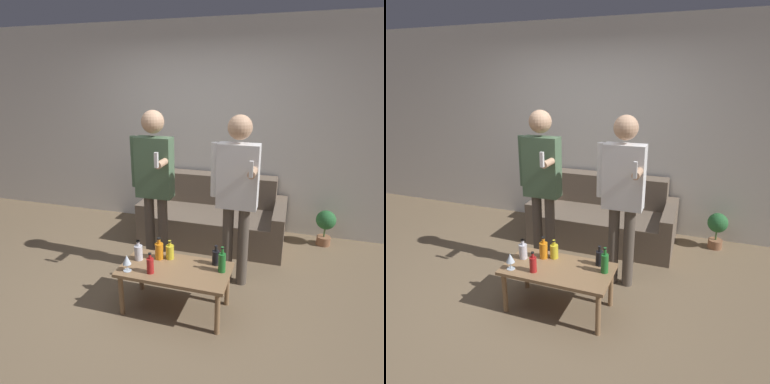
% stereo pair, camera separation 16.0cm
% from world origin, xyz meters
% --- Properties ---
extents(ground_plane, '(16.00, 16.00, 0.00)m').
position_xyz_m(ground_plane, '(0.00, 0.00, 0.00)').
color(ground_plane, '#756047').
extents(wall_back, '(8.00, 0.06, 2.70)m').
position_xyz_m(wall_back, '(0.00, 1.97, 1.35)').
color(wall_back, silver).
rests_on(wall_back, ground_plane).
extents(couch, '(1.76, 0.90, 0.79)m').
position_xyz_m(couch, '(0.32, 1.51, 0.28)').
color(couch, '#6B5B4C').
rests_on(couch, ground_plane).
extents(coffee_table, '(0.96, 0.50, 0.42)m').
position_xyz_m(coffee_table, '(0.33, -0.04, 0.37)').
color(coffee_table, '#8E6B47').
rests_on(coffee_table, ground_plane).
extents(bottle_orange, '(0.07, 0.07, 0.18)m').
position_xyz_m(bottle_orange, '(0.23, 0.11, 0.49)').
color(bottle_orange, yellow).
rests_on(bottle_orange, coffee_table).
extents(bottle_green, '(0.08, 0.08, 0.19)m').
position_xyz_m(bottle_green, '(-0.03, 0.01, 0.49)').
color(bottle_green, silver).
rests_on(bottle_green, coffee_table).
extents(bottle_dark, '(0.06, 0.06, 0.19)m').
position_xyz_m(bottle_dark, '(0.16, -0.17, 0.49)').
color(bottle_dark, '#B21E1E').
rests_on(bottle_dark, coffee_table).
extents(bottle_yellow, '(0.06, 0.06, 0.23)m').
position_xyz_m(bottle_yellow, '(0.73, 0.03, 0.51)').
color(bottle_yellow, '#23752D').
rests_on(bottle_yellow, coffee_table).
extents(bottle_red, '(0.07, 0.07, 0.18)m').
position_xyz_m(bottle_red, '(0.66, 0.13, 0.49)').
color(bottle_red, black).
rests_on(bottle_red, coffee_table).
extents(bottle_clear, '(0.08, 0.08, 0.21)m').
position_xyz_m(bottle_clear, '(0.14, 0.08, 0.50)').
color(bottle_clear, orange).
rests_on(bottle_clear, coffee_table).
extents(wine_glass_near, '(0.07, 0.07, 0.15)m').
position_xyz_m(wine_glass_near, '(-0.04, -0.20, 0.52)').
color(wine_glass_near, silver).
rests_on(wine_glass_near, coffee_table).
extents(person_standing_left, '(0.44, 0.42, 1.70)m').
position_xyz_m(person_standing_left, '(-0.11, 0.59, 1.03)').
color(person_standing_left, brown).
rests_on(person_standing_left, ground_plane).
extents(person_standing_right, '(0.45, 0.42, 1.69)m').
position_xyz_m(person_standing_right, '(0.75, 0.55, 1.01)').
color(person_standing_right, brown).
rests_on(person_standing_right, ground_plane).
extents(potted_plant, '(0.24, 0.24, 0.45)m').
position_xyz_m(potted_plant, '(1.68, 1.70, 0.28)').
color(potted_plant, '#936042').
rests_on(potted_plant, ground_plane).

